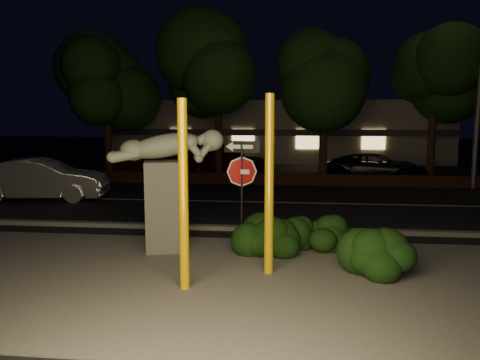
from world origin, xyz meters
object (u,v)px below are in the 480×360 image
object	(u,v)px
parked_car_red	(167,157)
parked_car_dark	(376,167)
parked_car_darkred	(222,160)
yellow_pole_right	(269,186)
silver_sedan	(41,180)
signpost	(242,172)
sculpture	(165,177)
streetlight	(479,34)
yellow_pole_left	(183,196)

from	to	relation	value
parked_car_red	parked_car_dark	distance (m)	10.76
parked_car_darkred	parked_car_dark	size ratio (longest dim) A/B	1.18
yellow_pole_right	silver_sedan	bearing A→B (deg)	140.57
signpost	sculpture	world-z (taller)	sculpture
parked_car_red	parked_car_darkred	bearing A→B (deg)	-100.34
silver_sedan	parked_car_red	distance (m)	8.84
signpost	streetlight	world-z (taller)	streetlight
parked_car_red	parked_car_dark	bearing A→B (deg)	-99.57
sculpture	parked_car_darkred	bearing A→B (deg)	78.41
streetlight	yellow_pole_left	bearing A→B (deg)	-149.15
yellow_pole_left	sculpture	xyz separation A→B (m)	(-0.97, 2.35, 0.02)
signpost	parked_car_darkred	distance (m)	13.43
signpost	parked_car_dark	size ratio (longest dim) A/B	0.54
signpost	parked_car_darkred	xyz separation A→B (m)	(-2.43, 13.17, -0.99)
yellow_pole_right	parked_car_darkred	bearing A→B (deg)	101.85
streetlight	parked_car_dark	distance (m)	7.02
streetlight	parked_car_dark	size ratio (longest dim) A/B	2.32
sculpture	parked_car_darkred	distance (m)	13.75
yellow_pole_left	signpost	bearing A→B (deg)	76.12
yellow_pole_left	signpost	size ratio (longest dim) A/B	1.35
parked_car_darkred	parked_car_dark	world-z (taller)	parked_car_darkred
yellow_pole_right	streetlight	world-z (taller)	streetlight
yellow_pole_right	parked_car_darkred	world-z (taller)	yellow_pole_right
streetlight	signpost	bearing A→B (deg)	-154.21
parked_car_darkred	parked_car_red	bearing A→B (deg)	96.62
signpost	silver_sedan	distance (m)	9.47
silver_sedan	parked_car_darkred	xyz separation A→B (m)	(5.43, 7.99, 0.02)
silver_sedan	streetlight	bearing A→B (deg)	-84.75
parked_car_darkred	sculpture	bearing A→B (deg)	-160.51
parked_car_darkred	parked_car_dark	bearing A→B (deg)	-82.29
signpost	parked_car_red	world-z (taller)	signpost
sculpture	silver_sedan	world-z (taller)	sculpture
sculpture	yellow_pole_left	bearing A→B (deg)	-82.36
signpost	yellow_pole_left	bearing A→B (deg)	-96.43
silver_sedan	parked_car_darkred	bearing A→B (deg)	-44.21
sculpture	parked_car_red	bearing A→B (deg)	90.16
streetlight	parked_car_red	bearing A→B (deg)	141.38
yellow_pole_right	signpost	bearing A→B (deg)	111.10
sculpture	parked_car_red	world-z (taller)	sculpture
sculpture	parked_car_red	distance (m)	14.74
yellow_pole_left	parked_car_darkred	xyz separation A→B (m)	(-1.72, 16.05, -0.90)
sculpture	signpost	bearing A→B (deg)	2.83
yellow_pole_right	parked_car_dark	size ratio (longest dim) A/B	0.76
yellow_pole_right	signpost	size ratio (longest dim) A/B	1.40
parked_car_dark	yellow_pole_left	bearing A→B (deg)	171.54
silver_sedan	parked_car_dark	world-z (taller)	silver_sedan
sculpture	parked_car_dark	size ratio (longest dim) A/B	0.60
yellow_pole_right	silver_sedan	xyz separation A→B (m)	(-8.59, 7.06, -0.98)
silver_sedan	parked_car_darkred	distance (m)	9.66
signpost	silver_sedan	bearing A→B (deg)	154.07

